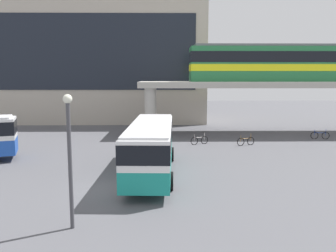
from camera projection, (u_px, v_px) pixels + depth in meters
ground_plane at (133, 151)px, 28.98m from camera, size 120.00×120.00×0.00m
station_building at (94, 61)px, 49.17m from camera, size 30.29×12.40×16.43m
elevated_platform at (290, 89)px, 37.46m from camera, size 31.95×6.41×5.53m
train at (289, 63)px, 37.08m from camera, size 20.80×2.96×3.84m
bus_main at (151, 143)px, 21.82m from camera, size 3.05×11.12×3.22m
bicycle_blue at (320, 135)px, 34.42m from camera, size 1.78×0.28×1.04m
bicycle_brown at (246, 141)px, 31.29m from camera, size 1.70×0.69×1.04m
bicycle_silver at (199, 140)px, 31.79m from camera, size 1.66×0.79×1.04m
lamp_post at (69, 149)px, 13.78m from camera, size 0.36×0.36×5.39m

